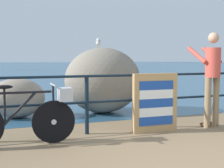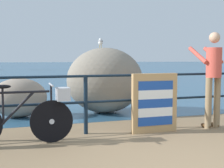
{
  "view_description": "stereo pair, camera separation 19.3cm",
  "coord_description": "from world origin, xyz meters",
  "px_view_note": "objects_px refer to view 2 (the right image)",
  "views": [
    {
      "loc": [
        -2.09,
        -2.83,
        1.31
      ],
      "look_at": [
        -0.15,
        2.54,
        0.82
      ],
      "focal_mm": 48.57,
      "sensor_mm": 36.0,
      "label": 1
    },
    {
      "loc": [
        -1.91,
        -2.9,
        1.31
      ],
      "look_at": [
        -0.15,
        2.54,
        0.82
      ],
      "focal_mm": 48.57,
      "sensor_mm": 36.0,
      "label": 2
    }
  ],
  "objects_px": {
    "person_at_railing": "(213,75)",
    "breakwater_boulder_main": "(105,80)",
    "bicycle": "(27,114)",
    "breakwater_boulder_left": "(19,98)",
    "seagull": "(100,42)",
    "folded_deckchair_stack": "(155,103)"
  },
  "relations": [
    {
      "from": "person_at_railing",
      "to": "breakwater_boulder_left",
      "type": "bearing_deg",
      "value": 52.88
    },
    {
      "from": "breakwater_boulder_left",
      "to": "breakwater_boulder_main",
      "type": "bearing_deg",
      "value": -0.83
    },
    {
      "from": "person_at_railing",
      "to": "seagull",
      "type": "xyz_separation_m",
      "value": [
        -1.54,
        2.22,
        0.7
      ]
    },
    {
      "from": "person_at_railing",
      "to": "breakwater_boulder_main",
      "type": "bearing_deg",
      "value": 29.22
    },
    {
      "from": "person_at_railing",
      "to": "breakwater_boulder_main",
      "type": "distance_m",
      "value": 2.6
    },
    {
      "from": "bicycle",
      "to": "breakwater_boulder_main",
      "type": "bearing_deg",
      "value": 49.85
    },
    {
      "from": "folded_deckchair_stack",
      "to": "breakwater_boulder_left",
      "type": "xyz_separation_m",
      "value": [
        -2.25,
        2.16,
        -0.09
      ]
    },
    {
      "from": "bicycle",
      "to": "person_at_railing",
      "type": "xyz_separation_m",
      "value": [
        3.34,
        0.07,
        0.53
      ]
    },
    {
      "from": "seagull",
      "to": "folded_deckchair_stack",
      "type": "bearing_deg",
      "value": -155.34
    },
    {
      "from": "bicycle",
      "to": "breakwater_boulder_left",
      "type": "bearing_deg",
      "value": 92.27
    },
    {
      "from": "bicycle",
      "to": "seagull",
      "type": "height_order",
      "value": "seagull"
    },
    {
      "from": "folded_deckchair_stack",
      "to": "seagull",
      "type": "bearing_deg",
      "value": 99.45
    },
    {
      "from": "folded_deckchair_stack",
      "to": "breakwater_boulder_main",
      "type": "xyz_separation_m",
      "value": [
        -0.27,
        2.13,
        0.26
      ]
    },
    {
      "from": "folded_deckchair_stack",
      "to": "breakwater_boulder_left",
      "type": "relative_size",
      "value": 0.86
    },
    {
      "from": "bicycle",
      "to": "seagull",
      "type": "bearing_deg",
      "value": 52.1
    },
    {
      "from": "bicycle",
      "to": "breakwater_boulder_left",
      "type": "xyz_separation_m",
      "value": [
        -0.07,
        2.25,
        -0.03
      ]
    },
    {
      "from": "person_at_railing",
      "to": "seagull",
      "type": "bearing_deg",
      "value": 30.14
    },
    {
      "from": "bicycle",
      "to": "person_at_railing",
      "type": "relative_size",
      "value": 0.96
    },
    {
      "from": "breakwater_boulder_left",
      "to": "seagull",
      "type": "relative_size",
      "value": 3.55
    },
    {
      "from": "folded_deckchair_stack",
      "to": "bicycle",
      "type": "bearing_deg",
      "value": -177.43
    },
    {
      "from": "breakwater_boulder_left",
      "to": "seagull",
      "type": "xyz_separation_m",
      "value": [
        1.88,
        0.04,
        1.26
      ]
    },
    {
      "from": "breakwater_boulder_main",
      "to": "breakwater_boulder_left",
      "type": "relative_size",
      "value": 1.51
    }
  ]
}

